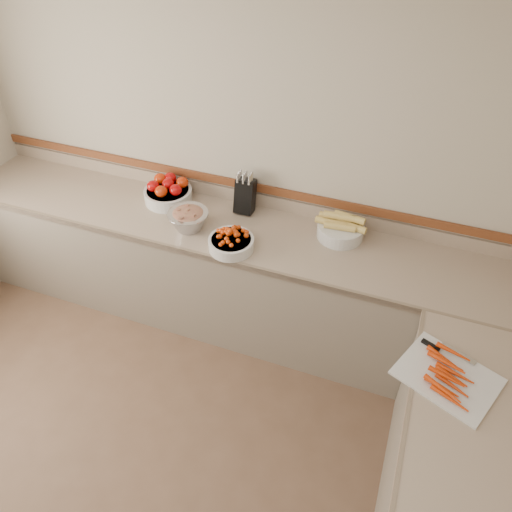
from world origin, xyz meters
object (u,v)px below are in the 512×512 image
(tomato_bowl, at_px, (168,192))
(cherry_tomato_bowl, at_px, (231,242))
(knife_block, at_px, (245,195))
(cutting_board, at_px, (448,375))
(rhubarb_bowl, at_px, (188,218))
(corn_bowl, at_px, (341,228))

(tomato_bowl, bearing_deg, cherry_tomato_bowl, -28.54)
(knife_block, bearing_deg, cherry_tomato_bowl, -80.72)
(tomato_bowl, relative_size, cutting_board, 0.62)
(rhubarb_bowl, bearing_deg, tomato_bowl, 139.09)
(cherry_tomato_bowl, bearing_deg, knife_block, 99.28)
(corn_bowl, bearing_deg, rhubarb_bowl, -164.66)
(tomato_bowl, bearing_deg, rhubarb_bowl, -40.91)
(tomato_bowl, distance_m, corn_bowl, 1.26)
(knife_block, xyz_separation_m, rhubarb_bowl, (-0.28, -0.33, -0.05))
(tomato_bowl, xyz_separation_m, rhubarb_bowl, (0.29, -0.25, 0.01))
(cherry_tomato_bowl, distance_m, cutting_board, 1.49)
(knife_block, bearing_deg, rhubarb_bowl, -130.66)
(knife_block, height_order, cutting_board, knife_block)
(rhubarb_bowl, relative_size, cutting_board, 0.49)
(cherry_tomato_bowl, xyz_separation_m, rhubarb_bowl, (-0.35, 0.10, 0.03))
(tomato_bowl, bearing_deg, cutting_board, -23.99)
(knife_block, distance_m, cutting_board, 1.75)
(knife_block, relative_size, rhubarb_bowl, 1.14)
(tomato_bowl, distance_m, rhubarb_bowl, 0.38)
(cutting_board, bearing_deg, tomato_bowl, 156.01)
(cherry_tomato_bowl, xyz_separation_m, cutting_board, (1.38, -0.55, -0.04))
(cherry_tomato_bowl, bearing_deg, cutting_board, -21.78)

